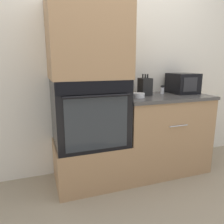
# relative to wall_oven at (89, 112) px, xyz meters

# --- Properties ---
(ground_plane) EXTENTS (12.00, 12.00, 0.00)m
(ground_plane) POSITION_rel_wall_oven_xyz_m (0.37, -0.30, -0.79)
(ground_plane) COLOR gray
(wall_back) EXTENTS (8.00, 0.05, 2.50)m
(wall_back) POSITION_rel_wall_oven_xyz_m (0.37, 0.33, 0.46)
(wall_back) COLOR silver
(wall_back) RESTS_ON ground_plane
(oven_cabinet_base) EXTENTS (0.75, 0.60, 0.45)m
(oven_cabinet_base) POSITION_rel_wall_oven_xyz_m (0.00, 0.00, -0.56)
(oven_cabinet_base) COLOR #A87F56
(oven_cabinet_base) RESTS_ON ground_plane
(wall_oven) EXTENTS (0.72, 0.64, 0.68)m
(wall_oven) POSITION_rel_wall_oven_xyz_m (0.00, 0.00, 0.00)
(wall_oven) COLOR black
(wall_oven) RESTS_ON oven_cabinet_base
(oven_cabinet_upper) EXTENTS (0.75, 0.60, 0.77)m
(oven_cabinet_upper) POSITION_rel_wall_oven_xyz_m (0.00, 0.00, 0.72)
(oven_cabinet_upper) COLOR #A87F56
(oven_cabinet_upper) RESTS_ON wall_oven
(counter_unit) EXTENTS (1.04, 0.63, 0.91)m
(counter_unit) POSITION_rel_wall_oven_xyz_m (0.88, 0.00, -0.33)
(counter_unit) COLOR #A87F56
(counter_unit) RESTS_ON ground_plane
(microwave) EXTENTS (0.30, 0.33, 0.24)m
(microwave) POSITION_rel_wall_oven_xyz_m (1.20, 0.09, 0.25)
(microwave) COLOR black
(microwave) RESTS_ON counter_unit
(knife_block) EXTENTS (0.12, 0.15, 0.24)m
(knife_block) POSITION_rel_wall_oven_xyz_m (0.68, 0.08, 0.23)
(knife_block) COLOR black
(knife_block) RESTS_ON counter_unit
(bowl) EXTENTS (0.14, 0.14, 0.05)m
(bowl) POSITION_rel_wall_oven_xyz_m (0.54, -0.04, 0.15)
(bowl) COLOR white
(bowl) RESTS_ON counter_unit
(condiment_jar_near) EXTENTS (0.06, 0.06, 0.12)m
(condiment_jar_near) POSITION_rel_wall_oven_xyz_m (0.44, 0.12, 0.19)
(condiment_jar_near) COLOR brown
(condiment_jar_near) RESTS_ON counter_unit
(condiment_jar_mid) EXTENTS (0.05, 0.05, 0.10)m
(condiment_jar_mid) POSITION_rel_wall_oven_xyz_m (0.94, 0.13, 0.18)
(condiment_jar_mid) COLOR silver
(condiment_jar_mid) RESTS_ON counter_unit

